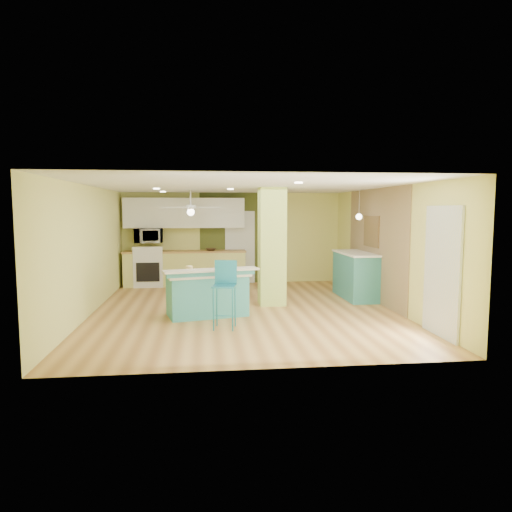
# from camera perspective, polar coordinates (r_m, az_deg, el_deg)

# --- Properties ---
(floor) EXTENTS (6.00, 7.00, 0.01)m
(floor) POSITION_cam_1_polar(r_m,az_deg,el_deg) (9.37, -1.53, -6.77)
(floor) COLOR #A26C38
(floor) RESTS_ON ground
(ceiling) EXTENTS (6.00, 7.00, 0.01)m
(ceiling) POSITION_cam_1_polar(r_m,az_deg,el_deg) (9.16, -1.58, 8.74)
(ceiling) COLOR white
(ceiling) RESTS_ON wall_back
(wall_back) EXTENTS (6.00, 0.01, 2.50)m
(wall_back) POSITION_cam_1_polar(r_m,az_deg,el_deg) (12.67, -2.94, 2.24)
(wall_back) COLOR #E5E37A
(wall_back) RESTS_ON floor
(wall_front) EXTENTS (6.00, 0.01, 2.50)m
(wall_front) POSITION_cam_1_polar(r_m,az_deg,el_deg) (5.72, 1.52, -2.08)
(wall_front) COLOR #E5E37A
(wall_front) RESTS_ON floor
(wall_left) EXTENTS (0.01, 7.00, 2.50)m
(wall_left) POSITION_cam_1_polar(r_m,az_deg,el_deg) (9.41, -20.11, 0.67)
(wall_left) COLOR #E5E37A
(wall_left) RESTS_ON floor
(wall_right) EXTENTS (0.01, 7.00, 2.50)m
(wall_right) POSITION_cam_1_polar(r_m,az_deg,el_deg) (9.91, 16.04, 1.03)
(wall_right) COLOR #E5E37A
(wall_right) RESTS_ON floor
(wood_panel) EXTENTS (0.02, 3.40, 2.50)m
(wood_panel) POSITION_cam_1_polar(r_m,az_deg,el_deg) (10.45, 14.69, 1.31)
(wood_panel) COLOR #846B4B
(wood_panel) RESTS_ON floor
(olive_accent) EXTENTS (2.20, 0.02, 2.50)m
(olive_accent) POSITION_cam_1_polar(r_m,az_deg,el_deg) (12.66, -2.03, 2.24)
(olive_accent) COLOR #464E1F
(olive_accent) RESTS_ON floor
(interior_door) EXTENTS (0.82, 0.05, 2.00)m
(interior_door) POSITION_cam_1_polar(r_m,az_deg,el_deg) (12.65, -2.02, 1.11)
(interior_door) COLOR silver
(interior_door) RESTS_ON floor
(french_door) EXTENTS (0.04, 1.08, 2.10)m
(french_door) POSITION_cam_1_polar(r_m,az_deg,el_deg) (7.85, 22.21, -1.84)
(french_door) COLOR silver
(french_door) RESTS_ON floor
(column) EXTENTS (0.55, 0.55, 2.50)m
(column) POSITION_cam_1_polar(r_m,az_deg,el_deg) (9.75, 1.99, 1.18)
(column) COLOR #C0DB65
(column) RESTS_ON floor
(kitchen_run) EXTENTS (3.25, 0.63, 0.94)m
(kitchen_run) POSITION_cam_1_polar(r_m,az_deg,el_deg) (12.42, -8.83, -1.50)
(kitchen_run) COLOR #D5D46F
(kitchen_run) RESTS_ON floor
(stove) EXTENTS (0.76, 0.66, 1.08)m
(stove) POSITION_cam_1_polar(r_m,az_deg,el_deg) (12.49, -13.19, -1.60)
(stove) COLOR white
(stove) RESTS_ON floor
(upper_cabinets) EXTENTS (3.20, 0.34, 0.80)m
(upper_cabinets) POSITION_cam_1_polar(r_m,az_deg,el_deg) (12.44, -8.92, 5.34)
(upper_cabinets) COLOR white
(upper_cabinets) RESTS_ON wall_back
(microwave) EXTENTS (0.70, 0.48, 0.39)m
(microwave) POSITION_cam_1_polar(r_m,az_deg,el_deg) (12.42, -13.28, 2.49)
(microwave) COLOR white
(microwave) RESTS_ON wall_back
(ceiling_fan) EXTENTS (1.41, 1.41, 0.61)m
(ceiling_fan) POSITION_cam_1_polar(r_m,az_deg,el_deg) (11.12, -8.17, 5.97)
(ceiling_fan) COLOR silver
(ceiling_fan) RESTS_ON ceiling
(pendant_lamp) EXTENTS (0.14, 0.14, 0.69)m
(pendant_lamp) POSITION_cam_1_polar(r_m,az_deg,el_deg) (10.45, 12.75, 4.84)
(pendant_lamp) COLOR silver
(pendant_lamp) RESTS_ON ceiling
(wall_decor) EXTENTS (0.03, 0.90, 0.70)m
(wall_decor) POSITION_cam_1_polar(r_m,az_deg,el_deg) (10.61, 14.23, 3.01)
(wall_decor) COLOR brown
(wall_decor) RESTS_ON wood_panel
(peninsula) EXTENTS (1.83, 1.29, 0.94)m
(peninsula) POSITION_cam_1_polar(r_m,az_deg,el_deg) (8.83, -6.10, -4.65)
(peninsula) COLOR teal
(peninsula) RESTS_ON floor
(bar_stool) EXTENTS (0.45, 0.45, 1.16)m
(bar_stool) POSITION_cam_1_polar(r_m,az_deg,el_deg) (7.86, -3.89, -3.40)
(bar_stool) COLOR teal
(bar_stool) RESTS_ON floor
(side_counter) EXTENTS (0.70, 1.65, 1.06)m
(side_counter) POSITION_cam_1_polar(r_m,az_deg,el_deg) (10.80, 12.42, -2.33)
(side_counter) COLOR teal
(side_counter) RESTS_ON floor
(fruit_bowl) EXTENTS (0.34, 0.34, 0.07)m
(fruit_bowl) POSITION_cam_1_polar(r_m,az_deg,el_deg) (12.27, -5.65, 0.81)
(fruit_bowl) COLOR #382717
(fruit_bowl) RESTS_ON kitchen_run
(canister) EXTENTS (0.13, 0.13, 0.16)m
(canister) POSITION_cam_1_polar(r_m,az_deg,el_deg) (8.69, -8.34, -1.76)
(canister) COLOR yellow
(canister) RESTS_ON peninsula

